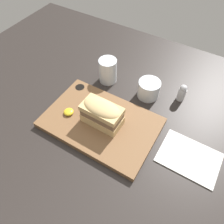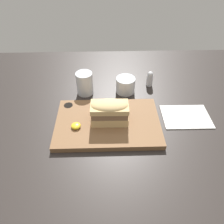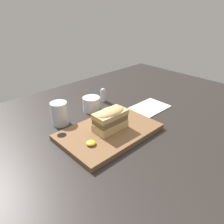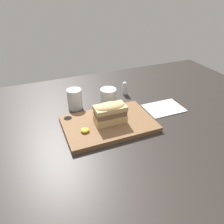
# 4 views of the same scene
# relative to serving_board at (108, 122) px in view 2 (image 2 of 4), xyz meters

# --- Properties ---
(dining_table) EXTENTS (1.69, 1.22, 0.02)m
(dining_table) POSITION_rel_serving_board_xyz_m (0.09, -0.00, -0.02)
(dining_table) COLOR #282321
(dining_table) RESTS_ON ground
(serving_board) EXTENTS (0.39, 0.25, 0.02)m
(serving_board) POSITION_rel_serving_board_xyz_m (0.00, 0.00, 0.00)
(serving_board) COLOR brown
(serving_board) RESTS_ON dining_table
(sandwich) EXTENTS (0.14, 0.07, 0.09)m
(sandwich) POSITION_rel_serving_board_xyz_m (0.01, -0.00, 0.06)
(sandwich) COLOR tan
(sandwich) RESTS_ON serving_board
(mustard_dollop) EXTENTS (0.03, 0.03, 0.01)m
(mustard_dollop) POSITION_rel_serving_board_xyz_m (-0.11, -0.03, 0.02)
(mustard_dollop) COLOR gold
(mustard_dollop) RESTS_ON serving_board
(water_glass) EXTENTS (0.07, 0.07, 0.10)m
(water_glass) POSITION_rel_serving_board_xyz_m (-0.10, 0.20, 0.03)
(water_glass) COLOR silver
(water_glass) RESTS_ON dining_table
(wine_glass) EXTENTS (0.08, 0.08, 0.07)m
(wine_glass) POSITION_rel_serving_board_xyz_m (0.08, 0.21, 0.02)
(wine_glass) COLOR silver
(wine_glass) RESTS_ON dining_table
(napkin) EXTENTS (0.19, 0.14, 0.00)m
(napkin) POSITION_rel_serving_board_xyz_m (0.31, 0.03, -0.01)
(napkin) COLOR white
(napkin) RESTS_ON dining_table
(salt_shaker) EXTENTS (0.03, 0.03, 0.07)m
(salt_shaker) POSITION_rel_serving_board_xyz_m (0.20, 0.25, 0.03)
(salt_shaker) COLOR silver
(salt_shaker) RESTS_ON dining_table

